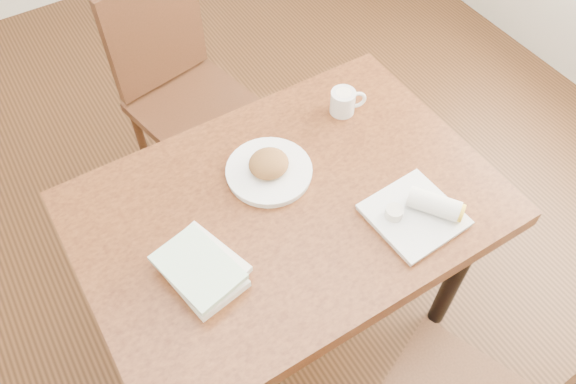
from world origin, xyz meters
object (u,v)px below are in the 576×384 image
chair_far (180,83)px  coffee_mug (344,101)px  table (288,220)px  plate_scone (269,169)px  plate_burrito (420,212)px  book_stack (201,268)px

chair_far → coffee_mug: (0.32, -0.62, 0.24)m
table → plate_scone: (0.01, 0.12, 0.11)m
plate_scone → plate_burrito: plate_scone is taller
coffee_mug → book_stack: bearing=-155.7°
chair_far → plate_burrito: chair_far is taller
table → plate_burrito: (0.28, -0.23, 0.11)m
table → book_stack: (-0.31, -0.08, 0.11)m
chair_far → plate_scone: chair_far is taller
table → chair_far: 0.84m
chair_far → plate_burrito: size_ratio=3.94×
coffee_mug → plate_scone: bearing=-163.4°
table → plate_scone: 0.16m
coffee_mug → book_stack: size_ratio=0.44×
table → plate_scone: bearing=86.3°
table → plate_scone: plate_scone is taller
plate_burrito → chair_far: bearing=103.9°
chair_far → book_stack: bearing=-109.9°
chair_far → plate_burrito: (0.26, -1.07, 0.23)m
plate_burrito → book_stack: plate_burrito is taller
plate_scone → book_stack: size_ratio=0.98×
table → chair_far: chair_far is taller
plate_scone → table: bearing=-93.7°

